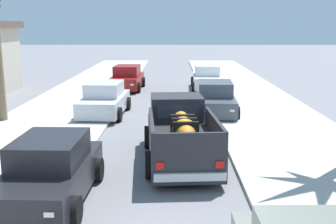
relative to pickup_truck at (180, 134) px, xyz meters
name	(u,v)px	position (x,y,z in m)	size (l,w,h in m)	color
sidewalk_left	(53,121)	(-5.43, 5.14, -0.75)	(5.01, 60.00, 0.12)	#B2AFA8
sidewalk_right	(273,121)	(4.09, 5.14, -0.75)	(5.01, 60.00, 0.12)	#B2AFA8
curb_left	(78,121)	(-4.33, 5.14, -0.76)	(0.16, 60.00, 0.10)	silver
curb_right	(247,121)	(2.99, 5.14, -0.76)	(0.16, 60.00, 0.10)	silver
pickup_truck	(180,134)	(0.00, 0.00, 0.00)	(2.48, 5.33, 1.80)	#28282D
car_left_near	(104,100)	(-3.41, 6.64, -0.10)	(2.18, 4.32, 1.54)	silver
car_right_near	(215,99)	(1.77, 6.88, -0.10)	(2.19, 4.33, 1.54)	#474C56
car_left_mid	(127,78)	(-3.18, 14.57, -0.10)	(2.17, 4.32, 1.54)	maroon
car_right_mid	(207,78)	(2.01, 14.86, -0.10)	(2.08, 4.29, 1.54)	silver
car_right_far	(50,171)	(-3.18, -3.12, -0.10)	(2.09, 4.29, 1.54)	black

